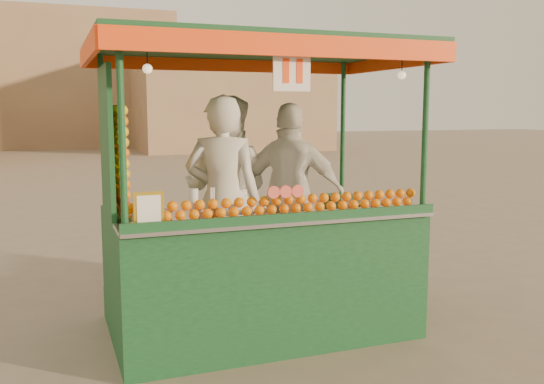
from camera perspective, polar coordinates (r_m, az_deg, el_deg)
name	(u,v)px	position (r m, az deg, el deg)	size (l,w,h in m)	color
ground	(245,335)	(5.25, -2.65, -13.57)	(90.00, 90.00, 0.00)	#6F5B4F
building_right	(229,99)	(29.89, -4.18, 8.92)	(9.00, 6.00, 5.00)	#9B8058
building_center	(35,81)	(34.69, -21.80, 9.89)	(14.00, 7.00, 7.00)	#9B8058
juice_cart	(254,241)	(5.08, -1.78, -4.77)	(2.74, 1.77, 2.48)	#103C1B
vendor_left	(223,199)	(5.04, -4.73, -0.72)	(0.76, 0.65, 1.76)	beige
vendor_middle	(226,191)	(5.54, -4.46, 0.08)	(1.08, 1.05, 1.76)	beige
vendor_right	(291,196)	(5.44, 1.85, -0.37)	(1.06, 0.87, 1.70)	silver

